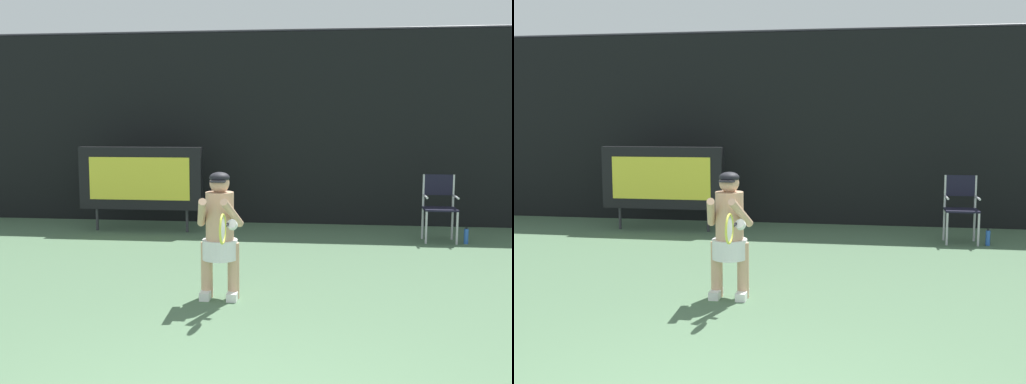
# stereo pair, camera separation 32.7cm
# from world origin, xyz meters

# --- Properties ---
(backdrop_screen) EXTENTS (18.00, 0.12, 3.66)m
(backdrop_screen) POSITION_xyz_m (0.00, 8.50, 1.81)
(backdrop_screen) COLOR black
(backdrop_screen) RESTS_ON ground
(scoreboard) EXTENTS (2.20, 0.21, 1.50)m
(scoreboard) POSITION_xyz_m (-2.76, 7.30, 0.95)
(scoreboard) COLOR black
(scoreboard) RESTS_ON ground
(umpire_chair) EXTENTS (0.52, 0.44, 1.08)m
(umpire_chair) POSITION_xyz_m (2.34, 7.05, 0.62)
(umpire_chair) COLOR #B7B7BC
(umpire_chair) RESTS_ON ground
(water_bottle) EXTENTS (0.07, 0.07, 0.27)m
(water_bottle) POSITION_xyz_m (2.73, 6.85, 0.12)
(water_bottle) COLOR blue
(water_bottle) RESTS_ON ground
(tennis_player) EXTENTS (0.53, 0.60, 1.41)m
(tennis_player) POSITION_xyz_m (-0.63, 3.41, 0.75)
(tennis_player) COLOR white
(tennis_player) RESTS_ON ground
(tennis_racket) EXTENTS (0.03, 0.60, 0.31)m
(tennis_racket) POSITION_xyz_m (-0.50, 2.85, 0.88)
(tennis_racket) COLOR black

